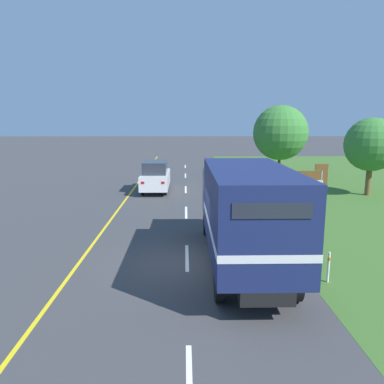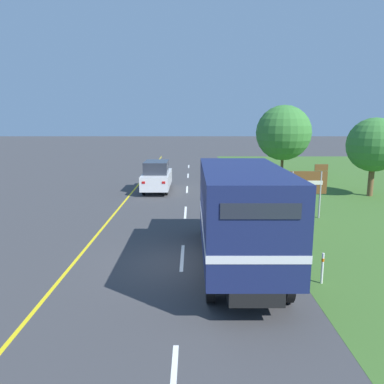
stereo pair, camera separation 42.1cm
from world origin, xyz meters
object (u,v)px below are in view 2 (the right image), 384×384
object	(u,v)px
delineator_post	(323,268)
horse_trailer_truck	(240,210)
roadside_tree_near	(375,145)
lead_car_white	(158,176)
roadside_tree_mid	(284,133)
highway_sign	(308,184)

from	to	relation	value
delineator_post	horse_trailer_truck	bearing A→B (deg)	150.56
horse_trailer_truck	roadside_tree_near	bearing A→B (deg)	49.92
lead_car_white	delineator_post	size ratio (longest dim) A/B	4.87
horse_trailer_truck	roadside_tree_mid	world-z (taller)	roadside_tree_mid
lead_car_white	roadside_tree_mid	xyz separation A→B (m)	(10.23, 7.08, 2.68)
roadside_tree_near	horse_trailer_truck	bearing A→B (deg)	-130.08
delineator_post	highway_sign	bearing A→B (deg)	76.77
roadside_tree_near	delineator_post	bearing A→B (deg)	-119.97
highway_sign	roadside_tree_near	distance (m)	8.14
highway_sign	delineator_post	distance (m)	7.91
roadside_tree_near	roadside_tree_mid	size ratio (longest dim) A/B	0.82
horse_trailer_truck	lead_car_white	size ratio (longest dim) A/B	1.75
horse_trailer_truck	delineator_post	size ratio (longest dim) A/B	8.52
highway_sign	roadside_tree_mid	xyz separation A→B (m)	(2.17, 14.26, 2.00)
horse_trailer_truck	roadside_tree_near	xyz separation A→B (m)	(9.92, 11.79, 1.34)
horse_trailer_truck	lead_car_white	distance (m)	14.04
horse_trailer_truck	delineator_post	xyz separation A→B (m)	(2.36, -1.33, -1.41)
horse_trailer_truck	highway_sign	world-z (taller)	horse_trailer_truck
roadside_tree_near	roadside_tree_mid	distance (m)	9.47
roadside_tree_mid	roadside_tree_near	bearing A→B (deg)	-67.52
lead_car_white	highway_sign	xyz separation A→B (m)	(8.07, -7.18, 0.68)
lead_car_white	delineator_post	distance (m)	16.07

